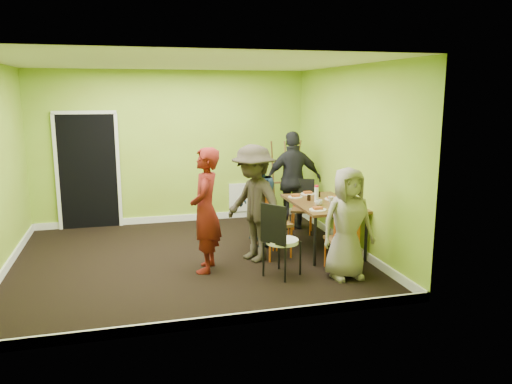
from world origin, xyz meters
TOP-DOWN VIEW (x-y plane):
  - ground at (0.00, 0.00)m, footprint 5.00×5.00m
  - room_walls at (-0.02, 0.04)m, footprint 5.04×4.54m
  - dining_table at (2.05, -0.06)m, footprint 0.90×1.50m
  - chair_left_far at (1.31, 0.21)m, footprint 0.47×0.47m
  - chair_left_near at (1.13, -0.23)m, footprint 0.55×0.55m
  - chair_back_end at (2.12, 1.03)m, footprint 0.52×0.56m
  - chair_front_end at (1.94, -1.07)m, footprint 0.40×0.40m
  - chair_bentwood at (1.04, -1.03)m, footprint 0.55×0.54m
  - easel at (2.06, 1.90)m, footprint 0.61×0.58m
  - plate_near_left at (1.76, 0.39)m, footprint 0.23×0.23m
  - plate_near_right at (1.77, -0.53)m, footprint 0.25×0.25m
  - plate_far_back at (2.04, 0.57)m, footprint 0.24×0.24m
  - plate_far_front at (2.02, -0.61)m, footprint 0.22×0.22m
  - plate_wall_back at (2.26, 0.10)m, footprint 0.23×0.23m
  - plate_wall_front at (2.31, -0.33)m, footprint 0.22×0.22m
  - thermos at (1.95, -0.03)m, footprint 0.06×0.06m
  - blue_bottle at (2.36, -0.39)m, footprint 0.08×0.08m
  - orange_bottle at (2.01, 0.17)m, footprint 0.04×0.04m
  - glass_mid at (1.88, 0.11)m, footprint 0.06×0.06m
  - glass_back at (2.13, 0.34)m, footprint 0.07×0.07m
  - glass_front at (2.16, -0.47)m, footprint 0.06×0.06m
  - cup_a at (1.90, -0.25)m, footprint 0.11×0.11m
  - cup_b at (2.17, -0.07)m, footprint 0.09×0.09m
  - person_standing at (0.16, -0.53)m, footprint 0.57×0.71m
  - person_left_far at (1.12, 0.34)m, footprint 0.62×0.77m
  - person_left_near at (0.90, -0.27)m, footprint 1.01×1.25m
  - person_back_end at (2.00, 1.22)m, footprint 1.03×0.46m
  - person_front_end at (1.90, -1.26)m, footprint 0.74×0.50m

SIDE VIEW (x-z plane):
  - ground at x=0.00m, z-range 0.00..0.00m
  - chair_left_far at x=1.31m, z-range 0.05..0.92m
  - chair_front_end at x=1.94m, z-range 0.06..0.99m
  - chair_bentwood at x=1.04m, z-range 0.05..1.05m
  - chair_left_near at x=1.13m, z-range 0.07..1.13m
  - chair_back_end at x=2.12m, z-range 0.19..1.11m
  - dining_table at x=2.05m, z-range 0.32..1.07m
  - person_front_end at x=1.90m, z-range 0.00..1.47m
  - person_left_far at x=1.12m, z-range 0.00..1.49m
  - easel at x=2.06m, z-range -0.01..1.52m
  - plate_near_left at x=1.76m, z-range 0.75..0.76m
  - plate_near_right at x=1.77m, z-range 0.75..0.76m
  - plate_far_back at x=2.04m, z-range 0.75..0.76m
  - plate_far_front at x=2.02m, z-range 0.75..0.76m
  - plate_wall_back at x=2.26m, z-range 0.75..0.76m
  - plate_wall_front at x=2.31m, z-range 0.75..0.76m
  - cup_b at x=2.17m, z-range 0.75..0.83m
  - orange_bottle at x=2.01m, z-range 0.75..0.83m
  - glass_back at x=2.13m, z-range 0.75..0.84m
  - cup_a at x=1.90m, z-range 0.75..0.84m
  - glass_mid at x=1.88m, z-range 0.75..0.84m
  - glass_front at x=2.16m, z-range 0.75..0.85m
  - person_left_near at x=0.90m, z-range 0.00..1.68m
  - blue_bottle at x=2.36m, z-range 0.75..0.94m
  - person_standing at x=0.16m, z-range 0.00..1.69m
  - thermos at x=1.95m, z-range 0.75..0.98m
  - person_back_end at x=2.00m, z-range 0.00..1.74m
  - room_walls at x=-0.02m, z-range -0.42..2.40m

